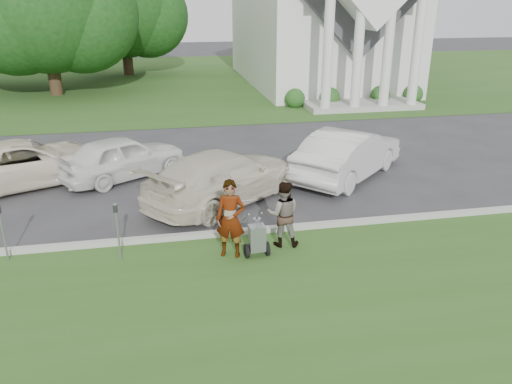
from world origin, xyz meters
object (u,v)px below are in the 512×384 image
object	(u,v)px
person_right	(283,214)
tree_back	(123,10)
car_a	(26,163)
car_b	(123,157)
car_d	(348,154)
car_c	(224,177)
tree_left	(44,7)
person_left	(231,219)
striping_cart	(257,239)
parking_meter_near	(117,225)
parking_meter_far	(2,226)

from	to	relation	value
person_right	tree_back	bearing A→B (deg)	-68.32
car_a	car_b	distance (m)	3.00
car_d	car_b	bearing A→B (deg)	36.56
person_right	car_d	size ratio (longest dim) A/B	0.33
car_b	car_c	bearing A→B (deg)	-164.28
tree_left	car_b	distance (m)	17.73
person_left	car_b	world-z (taller)	person_left
striping_cart	person_right	bearing A→B (deg)	27.04
car_a	car_c	xyz separation A→B (m)	(6.00, -2.60, 0.04)
parking_meter_near	car_a	xyz separation A→B (m)	(-3.19, 5.68, -0.16)
parking_meter_far	car_a	bearing A→B (deg)	97.28
tree_left	parking_meter_near	distance (m)	23.17
person_left	car_b	distance (m)	6.60
car_d	person_left	bearing A→B (deg)	92.39
parking_meter_near	car_b	size ratio (longest dim) A/B	0.33
tree_left	car_c	size ratio (longest dim) A/B	2.03
tree_back	car_d	world-z (taller)	tree_back
striping_cart	car_a	xyz separation A→B (m)	(-6.28, 6.10, 0.27)
tree_left	car_c	xyz separation A→B (m)	(7.90, -19.12, -4.35)
parking_meter_far	car_b	world-z (taller)	car_b
person_left	person_right	distance (m)	1.34
tree_left	car_c	distance (m)	21.15
tree_back	parking_meter_far	distance (m)	30.03
tree_back	car_c	bearing A→B (deg)	-81.81
parking_meter_near	car_a	world-z (taller)	car_a
parking_meter_near	car_b	bearing A→B (deg)	91.90
tree_left	tree_back	xyz separation A→B (m)	(4.00, 8.00, -0.38)
person_right	person_left	bearing A→B (deg)	25.14
tree_left	car_a	world-z (taller)	tree_left
parking_meter_near	tree_back	bearing A→B (deg)	92.07
person_left	car_d	xyz separation A→B (m)	(4.60, 4.69, -0.11)
tree_left	parking_meter_near	size ratio (longest dim) A/B	7.66
striping_cart	car_b	world-z (taller)	car_b
person_right	car_a	size ratio (longest dim) A/B	0.31
person_left	car_b	bearing A→B (deg)	134.23
striping_cart	car_c	world-z (taller)	car_c
car_c	parking_meter_near	bearing A→B (deg)	99.14
car_c	car_d	bearing A→B (deg)	-111.22
person_left	car_b	size ratio (longest dim) A/B	0.44
tree_back	car_a	bearing A→B (deg)	-94.89
person_left	car_a	xyz separation A→B (m)	(-5.70, 5.96, -0.20)
parking_meter_near	striping_cart	bearing A→B (deg)	-7.65
car_b	person_right	bearing A→B (deg)	-177.75
tree_back	car_b	world-z (taller)	tree_back
tree_left	person_right	distance (m)	24.29
car_a	car_b	xyz separation A→B (m)	(3.00, 0.06, 0.00)
tree_back	car_b	xyz separation A→B (m)	(0.90, -24.46, -4.01)
striping_cart	person_right	xyz separation A→B (m)	(0.72, 0.43, 0.36)
tree_back	car_a	distance (m)	24.93
striping_cart	person_right	distance (m)	0.91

